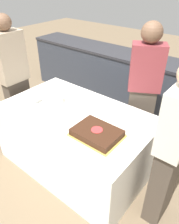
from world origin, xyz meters
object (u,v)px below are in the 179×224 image
object	(u,v)px
cake	(97,133)
person_seated_right	(172,151)
plate_stack	(55,100)
person_seated_left	(14,78)
wine_glass	(33,94)
person_cutting_cake	(143,90)

from	to	relation	value
cake	person_seated_right	distance (m)	0.65
plate_stack	person_seated_left	size ratio (longest dim) A/B	0.13
wine_glass	plate_stack	bearing A→B (deg)	49.53
cake	plate_stack	bearing A→B (deg)	166.69
wine_glass	cake	bearing A→B (deg)	0.01
cake	person_seated_left	distance (m)	1.48
person_cutting_cake	person_seated_left	distance (m)	1.64
cake	person_seated_left	size ratio (longest dim) A/B	0.28
plate_stack	person_seated_left	distance (m)	0.73
cake	plate_stack	distance (m)	0.77
person_cutting_cake	person_seated_right	bearing A→B (deg)	101.31
plate_stack	person_cutting_cake	bearing A→B (deg)	43.44
wine_glass	person_seated_right	xyz separation A→B (m)	(1.53, 0.15, -0.05)
plate_stack	person_seated_left	bearing A→B (deg)	-177.86
plate_stack	person_seated_right	world-z (taller)	person_seated_right
person_seated_left	person_seated_right	size ratio (longest dim) A/B	1.04
cake	person_seated_right	size ratio (longest dim) A/B	0.29
wine_glass	person_seated_right	world-z (taller)	person_seated_right
cake	person_seated_right	world-z (taller)	person_seated_right
person_seated_right	wine_glass	bearing A→B (deg)	-84.43
plate_stack	wine_glass	xyz separation A→B (m)	(-0.15, -0.18, 0.09)
wine_glass	person_seated_left	xyz separation A→B (m)	(-0.57, 0.15, -0.02)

